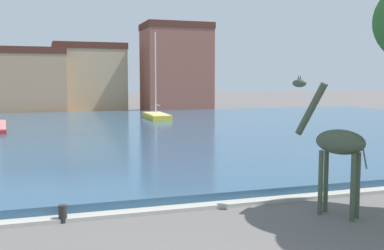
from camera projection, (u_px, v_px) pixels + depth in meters
The scene contains 8 objects.
harbor_water at pixel (89, 132), 33.88m from camera, with size 76.26×41.62×0.38m, color #2D5170.
quay_edge_coping at pixel (159, 210), 13.98m from camera, with size 76.26×0.50×0.12m, color #ADA89E.
giraffe_statue at pixel (336, 144), 13.45m from camera, with size 1.54×2.20×4.17m.
sailboat_yellow at pixel (155, 117), 44.47m from camera, with size 2.00×6.52×8.57m.
mooring_bollard at pixel (63, 214), 12.94m from camera, with size 0.24×0.24×0.50m, color #232326.
townhouse_wide_warehouse at pixel (33, 81), 55.08m from camera, with size 7.64×5.58×7.87m.
townhouse_narrow_midrow at pixel (89, 78), 59.65m from camera, with size 9.07×6.71×8.71m.
townhouse_tall_gabled at pixel (176, 68), 59.29m from camera, with size 8.51×6.15×11.25m.
Camera 1 is at (-3.33, -6.88, 3.98)m, focal length 43.08 mm.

